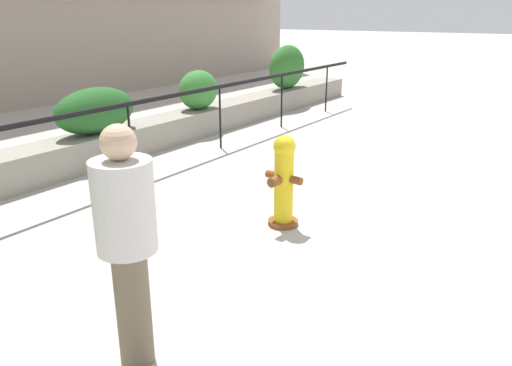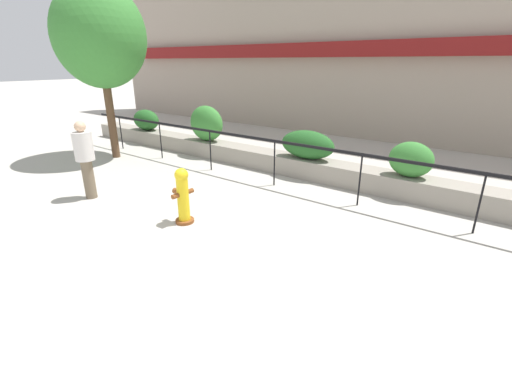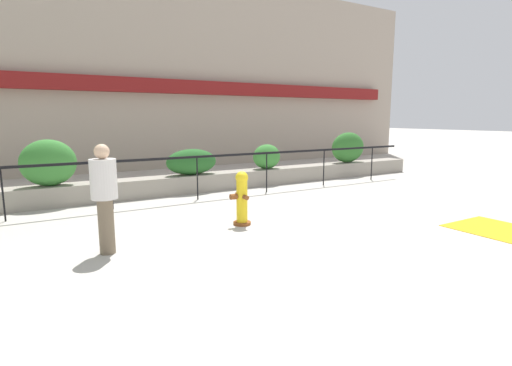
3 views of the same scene
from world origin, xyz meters
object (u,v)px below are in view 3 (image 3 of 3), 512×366
(hedge_bush_2, at_px, (192,162))
(hedge_bush_3, at_px, (267,157))
(hedge_bush_1, at_px, (48,163))
(hedge_bush_4, at_px, (348,147))
(fire_hydrant, at_px, (242,198))
(pedestrian, at_px, (104,192))

(hedge_bush_2, height_order, hedge_bush_3, hedge_bush_3)
(hedge_bush_1, bearing_deg, hedge_bush_3, 0.00)
(hedge_bush_4, relative_size, fire_hydrant, 1.36)
(hedge_bush_2, relative_size, hedge_bush_3, 1.59)
(hedge_bush_1, xyz_separation_m, pedestrian, (0.46, -4.24, -0.07))
(pedestrian, bearing_deg, fire_hydrant, 8.21)
(hedge_bush_1, distance_m, hedge_bush_3, 6.19)
(hedge_bush_2, xyz_separation_m, pedestrian, (-3.17, -4.24, 0.12))
(hedge_bush_3, bearing_deg, hedge_bush_4, 0.00)
(hedge_bush_2, relative_size, pedestrian, 0.86)
(fire_hydrant, bearing_deg, hedge_bush_4, 30.36)
(hedge_bush_1, height_order, pedestrian, pedestrian)
(hedge_bush_2, xyz_separation_m, hedge_bush_4, (6.07, 0.00, 0.18))
(hedge_bush_1, height_order, hedge_bush_4, hedge_bush_1)
(hedge_bush_1, relative_size, hedge_bush_2, 0.84)
(hedge_bush_1, bearing_deg, hedge_bush_4, 0.00)
(hedge_bush_3, xyz_separation_m, fire_hydrant, (-3.08, -3.86, -0.34))
(hedge_bush_1, bearing_deg, fire_hydrant, -51.15)
(hedge_bush_3, distance_m, fire_hydrant, 4.95)
(hedge_bush_2, bearing_deg, hedge_bush_4, 0.00)
(hedge_bush_4, xyz_separation_m, pedestrian, (-9.24, -4.24, -0.06))
(hedge_bush_2, bearing_deg, pedestrian, -126.79)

